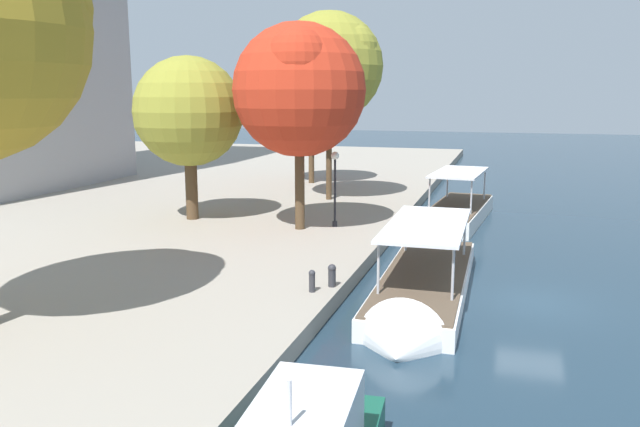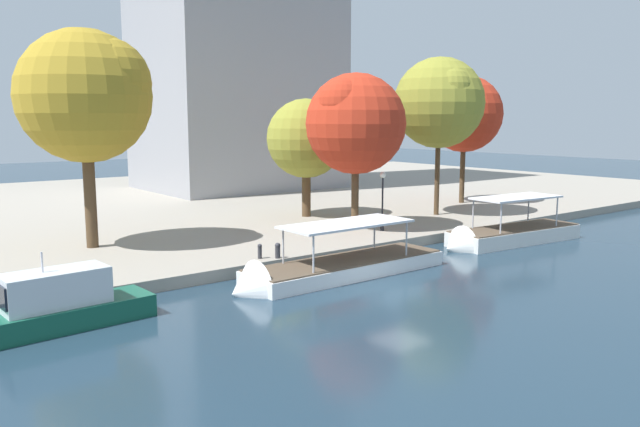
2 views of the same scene
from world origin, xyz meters
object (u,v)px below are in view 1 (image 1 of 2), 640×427
(mooring_bollard_0, at_px, (312,280))
(tree_4, at_px, (314,82))
(lamp_post, at_px, (335,178))
(tree_1, at_px, (185,112))
(tour_boat_2, at_px, (455,219))
(tree_3, at_px, (297,89))
(mooring_bollard_2, at_px, (332,275))
(tree_2, at_px, (331,62))
(tour_boat_1, at_px, (421,294))

(mooring_bollard_0, bearing_deg, tree_4, 17.09)
(lamp_post, xyz_separation_m, tree_1, (-0.16, 8.76, 3.42))
(mooring_bollard_0, bearing_deg, tree_1, 44.45)
(tour_boat_2, xyz_separation_m, tree_4, (10.55, 12.20, 8.37))
(tree_3, bearing_deg, tree_4, 14.50)
(mooring_bollard_2, relative_size, lamp_post, 0.21)
(tour_boat_2, height_order, tree_1, tree_1)
(mooring_bollard_2, bearing_deg, mooring_bollard_0, 147.86)
(mooring_bollard_2, bearing_deg, tree_4, 18.60)
(mooring_bollard_2, bearing_deg, tree_2, 15.83)
(lamp_post, bearing_deg, mooring_bollard_2, -165.20)
(lamp_post, bearing_deg, tree_1, 91.02)
(tour_boat_1, bearing_deg, tree_4, -155.05)
(tree_2, distance_m, tree_3, 10.27)
(lamp_post, height_order, tree_2, tree_2)
(lamp_post, xyz_separation_m, tree_4, (16.23, 6.23, 5.38))
(tree_4, bearing_deg, tree_2, -154.78)
(lamp_post, height_order, tree_4, tree_4)
(tree_3, bearing_deg, tour_boat_2, -47.10)
(mooring_bollard_2, bearing_deg, tour_boat_2, -11.09)
(mooring_bollard_0, height_order, tree_1, tree_1)
(mooring_bollard_2, xyz_separation_m, tree_3, (9.14, 4.45, 6.93))
(mooring_bollard_0, height_order, tree_3, tree_3)
(tour_boat_1, xyz_separation_m, mooring_bollard_0, (-1.96, 3.75, 0.81))
(tree_3, xyz_separation_m, tree_4, (17.64, 4.56, 0.68))
(tour_boat_1, relative_size, tour_boat_2, 1.13)
(lamp_post, height_order, tree_1, tree_1)
(tour_boat_1, height_order, tour_boat_2, tour_boat_2)
(tour_boat_2, relative_size, tree_4, 0.99)
(tree_1, distance_m, tree_2, 11.15)
(mooring_bollard_2, distance_m, lamp_post, 11.14)
(mooring_bollard_2, bearing_deg, lamp_post, 14.80)
(mooring_bollard_0, height_order, mooring_bollard_2, mooring_bollard_2)
(lamp_post, distance_m, tree_1, 9.40)
(mooring_bollard_2, relative_size, tree_3, 0.08)
(tree_2, xyz_separation_m, tree_3, (-10.06, -0.99, -1.83))
(lamp_post, bearing_deg, tour_boat_1, -147.50)
(tour_boat_2, height_order, tree_2, tree_2)
(lamp_post, height_order, tree_3, tree_3)
(mooring_bollard_0, xyz_separation_m, mooring_bollard_2, (0.84, -0.53, 0.02))
(tour_boat_1, xyz_separation_m, tree_3, (8.02, 7.67, 7.75))
(mooring_bollard_0, relative_size, tree_3, 0.08)
(tour_boat_1, relative_size, mooring_bollard_0, 15.62)
(tour_boat_1, height_order, tree_2, tree_2)
(tree_3, distance_m, tree_4, 18.23)
(tour_boat_1, distance_m, lamp_post, 11.59)
(tree_3, bearing_deg, mooring_bollard_0, -158.52)
(tour_boat_2, relative_size, tree_1, 1.25)
(tour_boat_1, xyz_separation_m, tour_boat_2, (15.12, 0.04, 0.06))
(mooring_bollard_2, bearing_deg, tree_3, 25.96)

